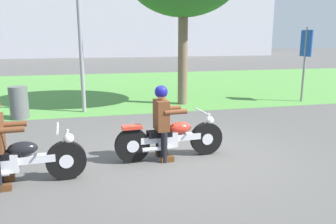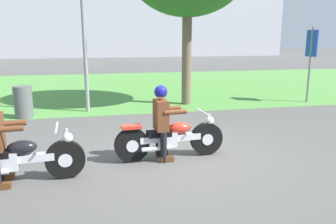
{
  "view_description": "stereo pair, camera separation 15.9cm",
  "coord_description": "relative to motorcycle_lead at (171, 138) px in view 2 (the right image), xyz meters",
  "views": [
    {
      "loc": [
        -1.76,
        -6.0,
        2.22
      ],
      "look_at": [
        -0.27,
        0.03,
        0.85
      ],
      "focal_mm": 35.75,
      "sensor_mm": 36.0,
      "label": 1
    },
    {
      "loc": [
        -1.61,
        -6.04,
        2.22
      ],
      "look_at": [
        -0.27,
        0.03,
        0.85
      ],
      "focal_mm": 35.75,
      "sensor_mm": 36.0,
      "label": 2
    }
  ],
  "objects": [
    {
      "name": "ground",
      "position": [
        0.27,
        0.18,
        -0.39
      ],
      "size": [
        120.0,
        120.0,
        0.0
      ],
      "primitive_type": "plane",
      "color": "#565451"
    },
    {
      "name": "grass_verge",
      "position": [
        0.27,
        9.85,
        -0.39
      ],
      "size": [
        60.0,
        12.0,
        0.01
      ],
      "primitive_type": "cube",
      "color": "#549342",
      "rests_on": "ground"
    },
    {
      "name": "sign_banner",
      "position": [
        6.01,
        4.52,
        1.33
      ],
      "size": [
        0.08,
        0.6,
        2.6
      ],
      "color": "gray",
      "rests_on": "ground"
    },
    {
      "name": "motorcycle_follow",
      "position": [
        -2.66,
        -0.58,
        -0.0
      ],
      "size": [
        2.24,
        0.66,
        0.87
      ],
      "rotation": [
        0.0,
        0.0,
        0.06
      ],
      "color": "black",
      "rests_on": "ground"
    },
    {
      "name": "trash_can",
      "position": [
        -3.35,
        4.11,
        0.07
      ],
      "size": [
        0.51,
        0.51,
        0.91
      ],
      "primitive_type": "cylinder",
      "color": "#595E5B",
      "rests_on": "ground"
    },
    {
      "name": "motorcycle_lead",
      "position": [
        0.0,
        0.0,
        0.0
      ],
      "size": [
        2.1,
        0.66,
        0.88
      ],
      "rotation": [
        0.0,
        0.0,
        0.06
      ],
      "color": "black",
      "rests_on": "ground"
    },
    {
      "name": "rider_lead",
      "position": [
        -0.17,
        -0.01,
        0.43
      ],
      "size": [
        0.56,
        0.48,
        1.4
      ],
      "rotation": [
        0.0,
        0.0,
        0.06
      ],
      "color": "black",
      "rests_on": "ground"
    }
  ]
}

